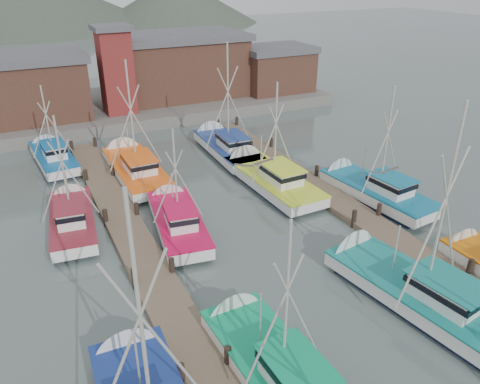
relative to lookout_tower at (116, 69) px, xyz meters
name	(u,v)px	position (x,y,z in m)	size (l,w,h in m)	color
ground	(320,300)	(2.00, -33.00, -5.55)	(260.00, 260.00, 0.00)	#51615E
dock_left	(160,290)	(-5.00, -28.96, -5.34)	(2.30, 46.00, 1.50)	brown
dock_right	(376,227)	(9.00, -28.96, -5.34)	(2.30, 46.00, 1.50)	brown
quay	(131,106)	(2.00, 4.00, -4.95)	(44.00, 16.00, 1.20)	slate
shed_left	(19,87)	(-9.00, 2.00, -1.21)	(12.72, 8.48, 6.20)	#552E26
shed_center	(179,64)	(8.00, 4.00, -0.86)	(14.84, 9.54, 6.90)	#552E26
shed_right	(275,68)	(19.00, 1.00, -1.71)	(8.48, 6.36, 5.20)	#552E26
lookout_tower	(116,69)	(0.00, 0.00, 0.00)	(3.60, 3.60, 8.50)	maroon
boat_4	(272,365)	(-2.58, -36.15, -4.87)	(3.46, 9.33, 8.46)	#101836
boat_5	(410,288)	(5.94, -34.90, -4.86)	(4.73, 10.82, 11.25)	#101836
boat_8	(177,219)	(-2.07, -23.27, -4.87)	(3.79, 8.80, 7.48)	#101836
boat_9	(268,178)	(6.17, -20.27, -4.87)	(3.69, 10.30, 8.91)	#101836
boat_10	(72,217)	(-7.89, -20.12, -4.87)	(3.44, 8.52, 8.12)	#101836
boat_11	(371,189)	(11.72, -25.27, -4.87)	(3.88, 9.58, 9.01)	#101836
boat_12	(134,167)	(-2.31, -13.96, -4.87)	(4.08, 10.19, 10.04)	#101836
boat_13	(225,146)	(6.06, -12.77, -4.86)	(4.19, 9.85, 10.46)	#101836
boat_14	(53,156)	(-7.77, -8.59, -4.87)	(3.21, 8.43, 7.35)	#101836
gull_near	(254,164)	(-2.26, -33.76, 2.82)	(1.55, 0.64, 0.24)	gray
gull_far	(384,171)	(5.04, -32.93, 0.80)	(1.55, 0.64, 0.24)	gray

